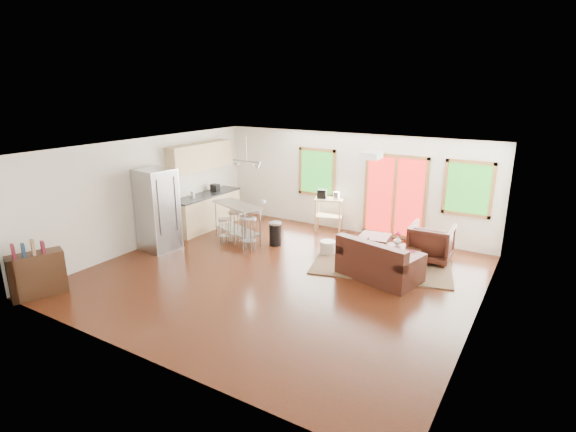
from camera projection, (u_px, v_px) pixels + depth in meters
The scene contains 29 objects.
floor at pixel (280, 276), 9.27m from camera, with size 7.50×7.00×0.02m, color black.
ceiling at pixel (280, 149), 8.53m from camera, with size 7.50×7.00×0.02m, color white.
back_wall at pixel (351, 183), 11.78m from camera, with size 7.50×0.02×2.60m, color silver.
left_wall at pixel (148, 192), 10.77m from camera, with size 0.02×7.00×2.60m, color silver.
right_wall at pixel (483, 249), 7.03m from camera, with size 0.02×7.00×2.60m, color silver.
front_wall at pixel (141, 277), 6.02m from camera, with size 7.50×0.02×2.60m, color silver.
window_left at pixel (317, 172), 12.18m from camera, with size 1.10×0.05×1.30m.
french_doors at pixel (395, 196), 11.20m from camera, with size 1.60×0.05×2.10m.
window_right at pixel (468, 189), 10.24m from camera, with size 1.10×0.05×1.30m.
rug at pixel (382, 261), 9.95m from camera, with size 2.90×2.23×0.03m, color #415434.
loveseat at pixel (378, 263), 9.02m from camera, with size 1.76×1.25×0.85m.
coffee_table at pixel (399, 249), 9.78m from camera, with size 1.06×0.78×0.38m.
armchair at pixel (431, 241), 9.93m from camera, with size 0.89×0.84×0.92m, color black.
ottoman at pixel (374, 245), 10.37m from camera, with size 0.66×0.66×0.44m, color black.
pouf at pixel (328, 248), 10.38m from camera, with size 0.36×0.36×0.31m, color beige.
vase at pixel (398, 240), 9.86m from camera, with size 0.22×0.22×0.30m.
book at pixel (407, 246), 9.35m from camera, with size 0.21×0.03×0.28m, color maroon.
cabinets at pixel (205, 194), 12.13m from camera, with size 0.64×2.24×2.30m.
refrigerator at pixel (158, 210), 10.49m from camera, with size 0.86×0.83×1.93m.
island at pixel (237, 215), 11.23m from camera, with size 1.57×1.04×0.93m.
cup at pixel (263, 201), 11.10m from camera, with size 0.12×0.09×0.12m, color white.
bar_stool_a at pixel (224, 225), 11.02m from camera, with size 0.38×0.38×0.64m.
bar_stool_b at pixel (236, 220), 11.02m from camera, with size 0.50×0.50×0.80m.
bar_stool_c at pixel (248, 226), 10.50m from camera, with size 0.46×0.46×0.80m.
trash_can at pixel (275, 234), 10.94m from camera, with size 0.37×0.37×0.58m.
kitchen_cart at pixel (328, 203), 11.85m from camera, with size 0.85×0.68×1.13m.
bookshelf at pixel (37, 274), 8.26m from camera, with size 0.69×1.00×1.10m.
ceiling_flush at pixel (371, 155), 8.25m from camera, with size 0.35×0.35×0.12m, color white.
pendant_light at pixel (247, 165), 10.91m from camera, with size 0.80×0.18×0.79m.
Camera 1 is at (4.56, -7.23, 3.78)m, focal length 28.00 mm.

